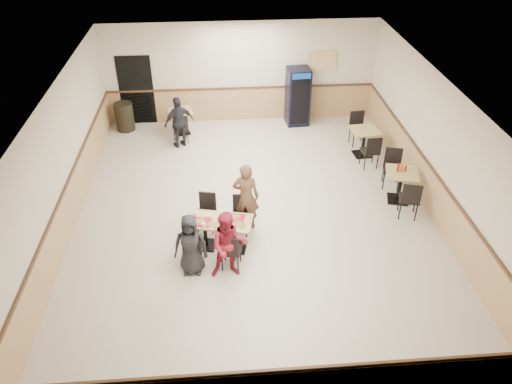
{
  "coord_description": "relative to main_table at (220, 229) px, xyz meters",
  "views": [
    {
      "loc": [
        -0.69,
        -9.16,
        6.76
      ],
      "look_at": [
        0.01,
        -0.5,
        0.93
      ],
      "focal_mm": 35.0,
      "sensor_mm": 36.0,
      "label": 1
    }
  ],
  "objects": [
    {
      "name": "pepsi_cooler",
      "position": [
        2.44,
        5.7,
        0.4
      ],
      "size": [
        0.7,
        0.71,
        1.72
      ],
      "rotation": [
        0.0,
        0.0,
        0.08
      ],
      "color": "black",
      "rests_on": "ground"
    },
    {
      "name": "diner_man_opposite",
      "position": [
        0.57,
        0.68,
        0.33
      ],
      "size": [
        0.63,
        0.47,
        1.57
      ],
      "primitive_type": "imported",
      "rotation": [
        0.0,
        0.0,
        2.96
      ],
      "color": "brown",
      "rests_on": "ground"
    },
    {
      "name": "side_table_far",
      "position": [
        3.93,
        3.59,
        0.05
      ],
      "size": [
        0.77,
        0.77,
        0.76
      ],
      "rotation": [
        0.0,
        0.0,
        0.08
      ],
      "color": "black",
      "rests_on": "ground"
    },
    {
      "name": "side_table_far_chair_south",
      "position": [
        3.93,
        2.98,
        0.02
      ],
      "size": [
        0.48,
        0.48,
        0.96
      ],
      "primitive_type": null,
      "rotation": [
        0.0,
        0.0,
        3.23
      ],
      "color": "black",
      "rests_on": "ground"
    },
    {
      "name": "side_table_near_chair_north",
      "position": [
        4.21,
        2.01,
        0.03
      ],
      "size": [
        0.55,
        0.55,
        0.98
      ],
      "primitive_type": null,
      "rotation": [
        0.0,
        0.0,
        -0.26
      ],
      "color": "black",
      "rests_on": "ground"
    },
    {
      "name": "side_table_near_chair_south",
      "position": [
        4.21,
        0.77,
        0.03
      ],
      "size": [
        0.55,
        0.55,
        0.98
      ],
      "primitive_type": null,
      "rotation": [
        0.0,
        0.0,
        2.88
      ],
      "color": "black",
      "rests_on": "ground"
    },
    {
      "name": "lone_diner",
      "position": [
        -1.03,
        4.51,
        0.27
      ],
      "size": [
        0.92,
        0.72,
        1.46
      ],
      "primitive_type": "imported",
      "rotation": [
        0.0,
        0.0,
        3.63
      ],
      "color": "black",
      "rests_on": "ground"
    },
    {
      "name": "side_table_far_chair_north",
      "position": [
        3.93,
        4.2,
        0.02
      ],
      "size": [
        0.48,
        0.48,
        0.96
      ],
      "primitive_type": null,
      "rotation": [
        0.0,
        0.0,
        0.08
      ],
      "color": "black",
      "rests_on": "ground"
    },
    {
      "name": "diner_woman_right",
      "position": [
        0.15,
        -0.83,
        0.26
      ],
      "size": [
        0.7,
        0.55,
        1.44
      ],
      "primitive_type": "imported",
      "rotation": [
        0.0,
        0.0,
        -0.0
      ],
      "color": "maroon",
      "rests_on": "ground"
    },
    {
      "name": "side_table_near",
      "position": [
        4.21,
        1.39,
        0.06
      ],
      "size": [
        0.88,
        0.88,
        0.77
      ],
      "rotation": [
        0.0,
        0.0,
        -0.26
      ],
      "color": "black",
      "rests_on": "ground"
    },
    {
      "name": "main_chairs",
      "position": [
        -0.04,
        0.01,
        -0.02
      ],
      "size": [
        1.43,
        1.71,
        0.87
      ],
      "rotation": [
        0.0,
        0.0,
        -0.21
      ],
      "color": "black",
      "rests_on": "ground"
    },
    {
      "name": "diner_woman_left",
      "position": [
        -0.57,
        -0.68,
        0.2
      ],
      "size": [
        0.67,
        0.46,
        1.32
      ],
      "primitive_type": "imported",
      "rotation": [
        0.0,
        0.0,
        -0.06
      ],
      "color": "black",
      "rests_on": "ground"
    },
    {
      "name": "room_shell",
      "position": [
        2.55,
        3.66,
        0.12
      ],
      "size": [
        10.0,
        10.0,
        10.0
      ],
      "color": "silver",
      "rests_on": "ground"
    },
    {
      "name": "trash_bin",
      "position": [
        -2.71,
        5.66,
        -0.04
      ],
      "size": [
        0.53,
        0.53,
        0.84
      ],
      "primitive_type": "cylinder",
      "color": "black",
      "rests_on": "ground"
    },
    {
      "name": "main_table",
      "position": [
        0.0,
        0.0,
        0.0
      ],
      "size": [
        1.39,
        0.9,
        0.69
      ],
      "rotation": [
        0.0,
        0.0,
        -0.21
      ],
      "color": "black",
      "rests_on": "ground"
    },
    {
      "name": "tabletop_clutter",
      "position": [
        -0.06,
        -0.02,
        0.25
      ],
      "size": [
        1.14,
        0.55,
        0.12
      ],
      "rotation": [
        0.0,
        0.0,
        -0.21
      ],
      "color": "red",
      "rests_on": "main_table"
    },
    {
      "name": "back_table",
      "position": [
        -1.03,
        5.31,
        0.01
      ],
      "size": [
        0.81,
        0.81,
        0.71
      ],
      "rotation": [
        0.0,
        0.0,
        0.25
      ],
      "color": "black",
      "rests_on": "ground"
    },
    {
      "name": "condiment_caddy",
      "position": [
        4.18,
        1.44,
        0.4
      ],
      "size": [
        0.23,
        0.06,
        0.2
      ],
      "color": "#A8190C",
      "rests_on": "side_table_near"
    },
    {
      "name": "back_table_chair_lone",
      "position": [
        -1.03,
        4.74,
        -0.01
      ],
      "size": [
        0.51,
        0.51,
        0.9
      ],
      "primitive_type": null,
      "rotation": [
        0.0,
        0.0,
        3.4
      ],
      "color": "black",
      "rests_on": "ground"
    },
    {
      "name": "ground",
      "position": [
        0.77,
        1.11,
        -0.46
      ],
      "size": [
        10.0,
        10.0,
        0.0
      ],
      "primitive_type": "plane",
      "color": "beige",
      "rests_on": "ground"
    }
  ]
}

